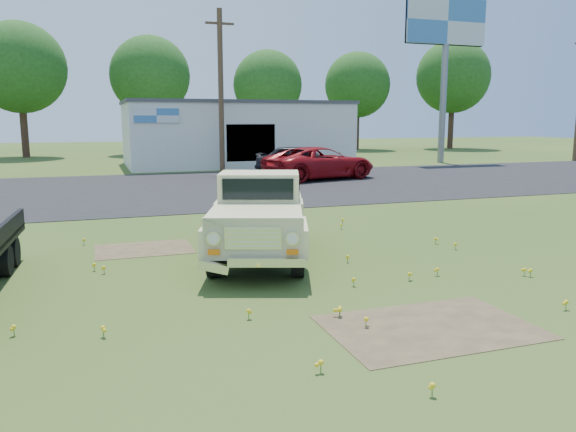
# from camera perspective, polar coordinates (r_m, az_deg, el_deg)

# --- Properties ---
(ground) EXTENTS (140.00, 140.00, 0.00)m
(ground) POSITION_cam_1_polar(r_m,az_deg,el_deg) (10.57, -1.78, -6.69)
(ground) COLOR #304917
(ground) RESTS_ON ground
(asphalt_lot) EXTENTS (90.00, 14.00, 0.02)m
(asphalt_lot) POSITION_cam_1_polar(r_m,az_deg,el_deg) (25.04, -12.12, 2.72)
(asphalt_lot) COLOR black
(asphalt_lot) RESTS_ON ground
(dirt_patch_a) EXTENTS (3.00, 2.00, 0.01)m
(dirt_patch_a) POSITION_cam_1_polar(r_m,az_deg,el_deg) (8.60, 14.23, -10.93)
(dirt_patch_a) COLOR #4C3B28
(dirt_patch_a) RESTS_ON ground
(dirt_patch_b) EXTENTS (2.20, 1.60, 0.01)m
(dirt_patch_b) POSITION_cam_1_polar(r_m,az_deg,el_deg) (13.55, -14.41, -3.29)
(dirt_patch_b) COLOR #4C3B28
(dirt_patch_b) RESTS_ON ground
(commercial_building) EXTENTS (14.20, 8.20, 4.15)m
(commercial_building) POSITION_cam_1_polar(r_m,az_deg,el_deg) (37.77, -5.41, 8.41)
(commercial_building) COLOR silver
(commercial_building) RESTS_ON ground
(billboard) EXTENTS (6.10, 0.45, 11.05)m
(billboard) POSITION_cam_1_polar(r_m,az_deg,el_deg) (41.19, 15.73, 17.19)
(billboard) COLOR slate
(billboard) RESTS_ON ground
(utility_pole_mid) EXTENTS (1.60, 0.30, 9.00)m
(utility_pole_mid) POSITION_cam_1_polar(r_m,az_deg,el_deg) (32.48, -6.83, 12.58)
(utility_pole_mid) COLOR #443020
(utility_pole_mid) RESTS_ON ground
(treeline_c) EXTENTS (7.04, 7.04, 10.47)m
(treeline_c) POSITION_cam_1_polar(r_m,az_deg,el_deg) (49.58, -25.62, 13.43)
(treeline_c) COLOR #3D261B
(treeline_c) RESTS_ON ground
(treeline_d) EXTENTS (6.72, 6.72, 10.00)m
(treeline_d) POSITION_cam_1_polar(r_m,az_deg,el_deg) (50.55, -13.82, 13.65)
(treeline_d) COLOR #3D261B
(treeline_d) RESTS_ON ground
(treeline_e) EXTENTS (6.08, 6.08, 9.04)m
(treeline_e) POSITION_cam_1_polar(r_m,az_deg,el_deg) (51.02, -2.07, 13.17)
(treeline_e) COLOR #3D261B
(treeline_e) RESTS_ON ground
(treeline_f) EXTENTS (6.40, 6.40, 9.52)m
(treeline_f) POSITION_cam_1_polar(r_m,az_deg,el_deg) (57.05, 7.05, 13.06)
(treeline_f) COLOR #3D261B
(treeline_f) RESTS_ON ground
(treeline_g) EXTENTS (7.36, 7.36, 10.95)m
(treeline_g) POSITION_cam_1_polar(r_m,az_deg,el_deg) (60.92, 16.43, 13.43)
(treeline_g) COLOR #3D261B
(treeline_g) RESTS_ON ground
(vintage_pickup_truck) EXTENTS (3.60, 5.56, 1.88)m
(vintage_pickup_truck) POSITION_cam_1_polar(r_m,az_deg,el_deg) (12.24, -2.90, 0.11)
(vintage_pickup_truck) COLOR beige
(vintage_pickup_truck) RESTS_ON ground
(red_pickup) EXTENTS (6.27, 3.95, 1.61)m
(red_pickup) POSITION_cam_1_polar(r_m,az_deg,el_deg) (28.42, 3.25, 5.38)
(red_pickup) COLOR maroon
(red_pickup) RESTS_ON ground
(dark_sedan) EXTENTS (5.15, 4.09, 1.64)m
(dark_sedan) POSITION_cam_1_polar(r_m,az_deg,el_deg) (30.07, 1.35, 5.66)
(dark_sedan) COLOR black
(dark_sedan) RESTS_ON ground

